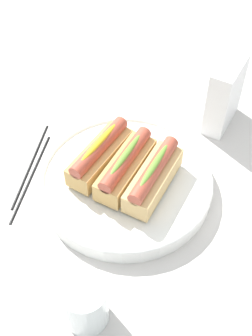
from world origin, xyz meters
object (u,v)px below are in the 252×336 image
object	(u,v)px
hotdog_side	(153,177)
water_glass	(86,305)
chopstick_near	(31,177)
napkin_box	(225,94)
hotdog_back	(126,165)
hotdog_front	(100,154)
chopstick_far	(31,164)
serving_bowl	(126,181)

from	to	relation	value
hotdog_side	water_glass	xyz separation A→B (m)	(0.24, -0.05, -0.02)
water_glass	chopstick_near	world-z (taller)	water_glass
hotdog_side	napkin_box	xyz separation A→B (m)	(-0.24, 0.10, 0.01)
hotdog_back	hotdog_side	distance (m)	0.06
water_glass	napkin_box	bearing A→B (deg)	162.25
hotdog_front	napkin_box	size ratio (longest dim) A/B	1.05
chopstick_far	water_glass	bearing A→B (deg)	33.45
chopstick_near	chopstick_far	world-z (taller)	same
hotdog_side	chopstick_near	size ratio (longest dim) A/B	0.72
hotdog_back	chopstick_near	distance (m)	0.19
hotdog_side	hotdog_front	bearing A→B (deg)	-105.74
hotdog_front	hotdog_side	world-z (taller)	same
hotdog_front	water_glass	xyz separation A→B (m)	(0.27, 0.05, -0.02)
serving_bowl	hotdog_side	bearing A→B (deg)	74.26
hotdog_back	napkin_box	distance (m)	0.27
hotdog_side	hotdog_back	bearing A→B (deg)	-105.74
hotdog_front	chopstick_near	size ratio (longest dim) A/B	0.72
hotdog_front	chopstick_near	world-z (taller)	hotdog_front
serving_bowl	hotdog_side	xyz separation A→B (m)	(0.01, 0.05, 0.04)
hotdog_back	napkin_box	bearing A→B (deg)	145.18
napkin_box	chopstick_far	world-z (taller)	napkin_box
napkin_box	hotdog_back	bearing A→B (deg)	-19.68
serving_bowl	hotdog_back	bearing A→B (deg)	-85.24
hotdog_back	serving_bowl	bearing A→B (deg)	94.76
hotdog_back	water_glass	world-z (taller)	hotdog_back
hotdog_side	napkin_box	size ratio (longest dim) A/B	1.05
serving_bowl	chopstick_near	world-z (taller)	serving_bowl
chopstick_near	hotdog_side	bearing A→B (deg)	89.93
serving_bowl	hotdog_side	distance (m)	0.07
chopstick_near	water_glass	bearing A→B (deg)	36.33
hotdog_side	chopstick_near	world-z (taller)	hotdog_side
hotdog_side	chopstick_near	bearing A→B (deg)	-88.77
napkin_box	chopstick_far	bearing A→B (deg)	-43.75
napkin_box	chopstick_far	xyz separation A→B (m)	(0.21, -0.35, -0.07)
hotdog_back	napkin_box	xyz separation A→B (m)	(-0.22, 0.15, 0.01)
serving_bowl	chopstick_near	distance (m)	0.19
hotdog_front	serving_bowl	bearing A→B (deg)	74.26
hotdog_back	hotdog_side	xyz separation A→B (m)	(0.01, 0.05, 0.00)
water_glass	napkin_box	xyz separation A→B (m)	(-0.48, 0.15, 0.03)
chopstick_far	hotdog_back	bearing A→B (deg)	84.42
serving_bowl	water_glass	size ratio (longest dim) A/B	3.58
serving_bowl	napkin_box	world-z (taller)	napkin_box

